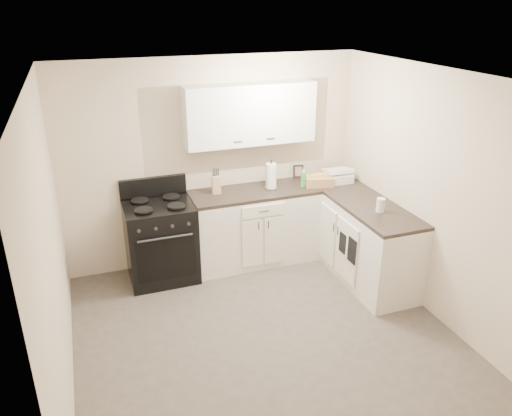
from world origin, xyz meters
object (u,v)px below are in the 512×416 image
object	(u,v)px
paper_towel	(271,176)
countertop_grill	(338,177)
stove	(161,242)
knife_block	(216,185)
wicker_basket	(319,181)

from	to	relation	value
paper_towel	countertop_grill	distance (m)	0.89
stove	paper_towel	bearing A→B (deg)	1.35
stove	knife_block	xyz separation A→B (m)	(0.71, 0.10, 0.59)
wicker_basket	paper_towel	bearing A→B (deg)	170.49
stove	wicker_basket	world-z (taller)	wicker_basket
wicker_basket	countertop_grill	size ratio (longest dim) A/B	1.12
stove	paper_towel	world-z (taller)	paper_towel
wicker_basket	countertop_grill	xyz separation A→B (m)	(0.29, 0.04, -0.00)
countertop_grill	knife_block	bearing A→B (deg)	173.62
paper_towel	countertop_grill	xyz separation A→B (m)	(0.89, -0.06, -0.10)
wicker_basket	countertop_grill	world-z (taller)	wicker_basket
stove	knife_block	world-z (taller)	knife_block
knife_block	paper_towel	world-z (taller)	paper_towel
paper_towel	wicker_basket	world-z (taller)	paper_towel
knife_block	wicker_basket	xyz separation A→B (m)	(1.27, -0.17, -0.05)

